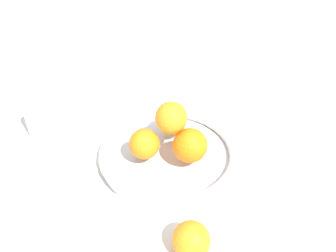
{
  "coord_description": "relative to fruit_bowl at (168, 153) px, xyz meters",
  "views": [
    {
      "loc": [
        0.34,
        0.46,
        0.53
      ],
      "look_at": [
        0.0,
        0.0,
        0.1
      ],
      "focal_mm": 35.0,
      "sensor_mm": 36.0,
      "label": 1
    }
  ],
  "objects": [
    {
      "name": "stray_orange",
      "position": [
        0.11,
        0.22,
        0.02
      ],
      "size": [
        0.07,
        0.07,
        0.07
      ],
      "primitive_type": "sphere",
      "color": "orange",
      "rests_on": "ground_plane"
    },
    {
      "name": "napkin_folded",
      "position": [
        -0.16,
        -0.26,
        -0.01
      ],
      "size": [
        0.17,
        0.17,
        0.01
      ],
      "primitive_type": "cube",
      "rotation": [
        0.0,
        0.0,
        -0.1
      ],
      "color": "beige",
      "rests_on": "ground_plane"
    },
    {
      "name": "drinking_glass",
      "position": [
        0.21,
        -0.27,
        0.04
      ],
      "size": [
        0.06,
        0.06,
        0.11
      ],
      "primitive_type": "cylinder",
      "color": "white",
      "rests_on": "ground_plane"
    },
    {
      "name": "ground_plane",
      "position": [
        0.0,
        0.0,
        -0.02
      ],
      "size": [
        4.0,
        4.0,
        0.0
      ],
      "primitive_type": "plane",
      "color": "beige"
    },
    {
      "name": "orange_pile",
      "position": [
        -0.0,
        0.01,
        0.07
      ],
      "size": [
        0.17,
        0.17,
        0.13
      ],
      "color": "orange",
      "rests_on": "fruit_bowl"
    },
    {
      "name": "fruit_bowl",
      "position": [
        0.0,
        0.0,
        0.0
      ],
      "size": [
        0.32,
        0.32,
        0.03
      ],
      "color": "silver",
      "rests_on": "ground_plane"
    }
  ]
}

